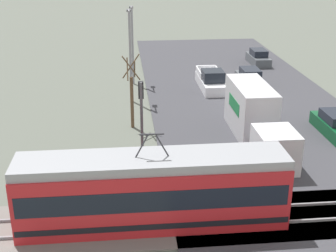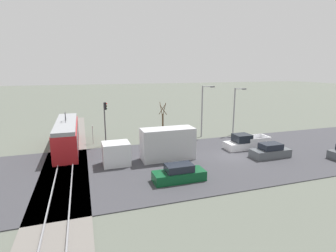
# 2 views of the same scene
# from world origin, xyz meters

# --- Properties ---
(ground_plane) EXTENTS (320.00, 320.00, 0.00)m
(ground_plane) POSITION_xyz_m (0.00, 0.00, 0.00)
(ground_plane) COLOR #565B51
(road_surface) EXTENTS (16.05, 51.62, 0.08)m
(road_surface) POSITION_xyz_m (0.00, 0.00, 0.04)
(road_surface) COLOR #38383D
(road_surface) RESTS_ON ground
(rail_bed) EXTENTS (62.73, 4.40, 0.22)m
(rail_bed) POSITION_xyz_m (0.00, 18.17, 0.05)
(rail_bed) COLOR slate
(rail_bed) RESTS_ON ground
(light_rail_tram) EXTENTS (12.52, 2.59, 4.61)m
(light_rail_tram) POSITION_xyz_m (8.97, 18.17, 1.77)
(light_rail_tram) COLOR #B21E23
(light_rail_tram) RESTS_ON ground
(box_truck) EXTENTS (2.35, 9.91, 3.48)m
(box_truck) POSITION_xyz_m (1.42, 8.82, 1.69)
(box_truck) COLOR silver
(box_truck) RESTS_ON ground
(pickup_truck) EXTENTS (2.01, 5.80, 1.86)m
(pickup_truck) POSITION_xyz_m (2.15, -3.19, 0.78)
(pickup_truck) COLOR silver
(pickup_truck) RESTS_ON ground
(sedan_car_1) EXTENTS (1.77, 4.67, 1.54)m
(sedan_car_1) POSITION_xyz_m (-4.44, 8.32, 0.71)
(sedan_car_1) COLOR #0C4723
(sedan_car_1) RESTS_ON ground
(sedan_car_2) EXTENTS (1.86, 4.45, 1.60)m
(sedan_car_2) POSITION_xyz_m (-1.62, -3.75, 0.74)
(sedan_car_2) COLOR #4C5156
(sedan_car_2) RESTS_ON ground
(traffic_light_pole) EXTENTS (0.28, 0.47, 5.70)m
(traffic_light_pole) POSITION_xyz_m (9.22, 13.40, 3.66)
(traffic_light_pole) COLOR #47474C
(traffic_light_pole) RESTS_ON ground
(street_tree) EXTENTS (1.26, 1.05, 5.37)m
(street_tree) POSITION_xyz_m (9.57, 5.51, 2.44)
(street_tree) COLOR brown
(street_tree) RESTS_ON ground
(street_lamp_near_crossing) EXTENTS (0.36, 1.95, 7.12)m
(street_lamp_near_crossing) POSITION_xyz_m (9.16, -5.86, 4.17)
(street_lamp_near_crossing) COLOR gray
(street_lamp_near_crossing) RESTS_ON ground
(street_lamp_mid_block) EXTENTS (0.36, 1.95, 7.53)m
(street_lamp_mid_block) POSITION_xyz_m (9.48, -0.67, 4.38)
(street_lamp_mid_block) COLOR gray
(street_lamp_mid_block) RESTS_ON ground
(no_parking_sign) EXTENTS (0.32, 0.08, 2.50)m
(no_parking_sign) POSITION_xyz_m (10.69, 15.03, 1.51)
(no_parking_sign) COLOR gray
(no_parking_sign) RESTS_ON ground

